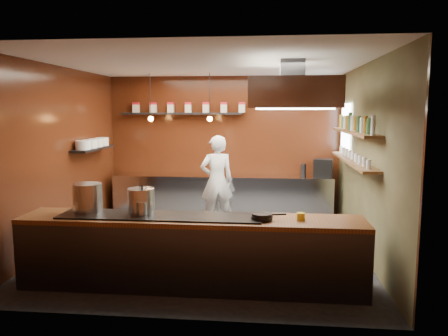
# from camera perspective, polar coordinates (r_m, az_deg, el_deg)

# --- Properties ---
(floor) EXTENTS (5.00, 5.00, 0.00)m
(floor) POSITION_cam_1_polar(r_m,az_deg,el_deg) (7.37, -2.03, -10.39)
(floor) COLOR black
(floor) RESTS_ON ground
(back_wall) EXTENTS (5.00, 0.00, 5.00)m
(back_wall) POSITION_cam_1_polar(r_m,az_deg,el_deg) (9.53, -0.02, 2.92)
(back_wall) COLOR #3F180B
(back_wall) RESTS_ON ground
(left_wall) EXTENTS (0.00, 5.00, 5.00)m
(left_wall) POSITION_cam_1_polar(r_m,az_deg,el_deg) (7.80, -20.60, 1.40)
(left_wall) COLOR #3F180B
(left_wall) RESTS_ON ground
(right_wall) EXTENTS (0.00, 5.00, 5.00)m
(right_wall) POSITION_cam_1_polar(r_m,az_deg,el_deg) (7.16, 18.16, 0.99)
(right_wall) COLOR #464327
(right_wall) RESTS_ON ground
(ceiling) EXTENTS (5.00, 5.00, 0.00)m
(ceiling) POSITION_cam_1_polar(r_m,az_deg,el_deg) (7.05, -2.15, 13.48)
(ceiling) COLOR silver
(ceiling) RESTS_ON back_wall
(window_pane) EXTENTS (0.00, 1.00, 1.00)m
(window_pane) POSITION_cam_1_polar(r_m,az_deg,el_deg) (8.78, 15.60, 4.86)
(window_pane) COLOR white
(window_pane) RESTS_ON right_wall
(prep_counter) EXTENTS (4.60, 0.65, 0.90)m
(prep_counter) POSITION_cam_1_polar(r_m,az_deg,el_deg) (9.35, -0.23, -3.68)
(prep_counter) COLOR silver
(prep_counter) RESTS_ON floor
(pass_counter) EXTENTS (4.40, 0.72, 0.94)m
(pass_counter) POSITION_cam_1_polar(r_m,az_deg,el_deg) (5.73, -4.32, -10.85)
(pass_counter) COLOR #38383D
(pass_counter) RESTS_ON floor
(tin_shelf) EXTENTS (2.60, 0.26, 0.04)m
(tin_shelf) POSITION_cam_1_polar(r_m,az_deg,el_deg) (9.49, -5.56, 7.09)
(tin_shelf) COLOR black
(tin_shelf) RESTS_ON back_wall
(plate_shelf) EXTENTS (0.30, 1.40, 0.04)m
(plate_shelf) POSITION_cam_1_polar(r_m,az_deg,el_deg) (8.64, -16.73, 2.45)
(plate_shelf) COLOR black
(plate_shelf) RESTS_ON left_wall
(bottle_shelf_upper) EXTENTS (0.26, 2.80, 0.04)m
(bottle_shelf_upper) POSITION_cam_1_polar(r_m,az_deg,el_deg) (7.38, 16.59, 4.52)
(bottle_shelf_upper) COLOR brown
(bottle_shelf_upper) RESTS_ON right_wall
(bottle_shelf_lower) EXTENTS (0.26, 2.80, 0.04)m
(bottle_shelf_lower) POSITION_cam_1_polar(r_m,az_deg,el_deg) (7.42, 16.45, 0.89)
(bottle_shelf_lower) COLOR brown
(bottle_shelf_lower) RESTS_ON right_wall
(extractor_hood) EXTENTS (1.20, 2.00, 0.72)m
(extractor_hood) POSITION_cam_1_polar(r_m,az_deg,el_deg) (6.56, 8.85, 9.51)
(extractor_hood) COLOR #38383D
(extractor_hood) RESTS_ON ceiling
(pendant_left) EXTENTS (0.10, 0.10, 0.95)m
(pendant_left) POSITION_cam_1_polar(r_m,az_deg,el_deg) (8.97, -9.55, 6.69)
(pendant_left) COLOR black
(pendant_left) RESTS_ON ceiling
(pendant_right) EXTENTS (0.10, 0.10, 0.95)m
(pendant_right) POSITION_cam_1_polar(r_m,az_deg,el_deg) (8.73, -1.88, 6.77)
(pendant_right) COLOR black
(pendant_right) RESTS_ON ceiling
(storage_tins) EXTENTS (2.43, 0.13, 0.22)m
(storage_tins) POSITION_cam_1_polar(r_m,az_deg,el_deg) (9.46, -4.67, 7.90)
(storage_tins) COLOR beige
(storage_tins) RESTS_ON tin_shelf
(plate_stacks) EXTENTS (0.26, 1.16, 0.16)m
(plate_stacks) POSITION_cam_1_polar(r_m,az_deg,el_deg) (8.63, -16.75, 3.11)
(plate_stacks) COLOR white
(plate_stacks) RESTS_ON plate_shelf
(bottles) EXTENTS (0.06, 2.66, 0.24)m
(bottles) POSITION_cam_1_polar(r_m,az_deg,el_deg) (7.38, 16.63, 5.60)
(bottles) COLOR silver
(bottles) RESTS_ON bottle_shelf_upper
(wine_glasses) EXTENTS (0.07, 2.37, 0.13)m
(wine_glasses) POSITION_cam_1_polar(r_m,az_deg,el_deg) (7.41, 16.47, 1.55)
(wine_glasses) COLOR silver
(wine_glasses) RESTS_ON bottle_shelf_lower
(stockpot_large) EXTENTS (0.49, 0.49, 0.37)m
(stockpot_large) POSITION_cam_1_polar(r_m,az_deg,el_deg) (6.05, -17.39, -3.70)
(stockpot_large) COLOR #B2B4B9
(stockpot_large) RESTS_ON pass_counter
(stockpot_small) EXTENTS (0.36, 0.36, 0.33)m
(stockpot_small) POSITION_cam_1_polar(r_m,az_deg,el_deg) (5.79, -10.78, -4.22)
(stockpot_small) COLOR silver
(stockpot_small) RESTS_ON pass_counter
(utensil_crock) EXTENTS (0.18, 0.18, 0.17)m
(utensil_crock) POSITION_cam_1_polar(r_m,az_deg,el_deg) (5.67, -10.69, -5.26)
(utensil_crock) COLOR #B2B4B9
(utensil_crock) RESTS_ON pass_counter
(frying_pan) EXTENTS (0.44, 0.27, 0.07)m
(frying_pan) POSITION_cam_1_polar(r_m,az_deg,el_deg) (5.44, 5.03, -6.28)
(frying_pan) COLOR black
(frying_pan) RESTS_ON pass_counter
(butter_jar) EXTENTS (0.11, 0.11, 0.09)m
(butter_jar) POSITION_cam_1_polar(r_m,az_deg,el_deg) (5.51, 9.99, -6.27)
(butter_jar) COLOR gold
(butter_jar) RESTS_ON pass_counter
(espresso_machine) EXTENTS (0.43, 0.42, 0.37)m
(espresso_machine) POSITION_cam_1_polar(r_m,az_deg,el_deg) (9.25, 12.81, 0.01)
(espresso_machine) COLOR black
(espresso_machine) RESTS_ON prep_counter
(chef) EXTENTS (0.76, 0.62, 1.79)m
(chef) POSITION_cam_1_polar(r_m,az_deg,el_deg) (8.58, -0.95, -1.68)
(chef) COLOR silver
(chef) RESTS_ON floor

